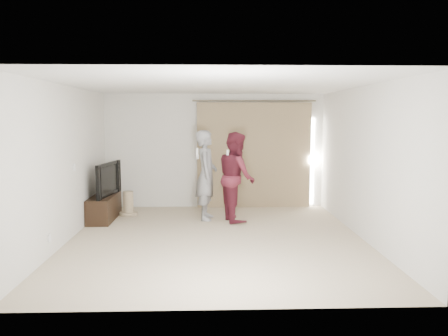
{
  "coord_description": "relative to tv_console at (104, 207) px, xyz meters",
  "views": [
    {
      "loc": [
        -0.11,
        -7.26,
        2.08
      ],
      "look_at": [
        0.17,
        1.2,
        1.08
      ],
      "focal_mm": 35.0,
      "sensor_mm": 36.0,
      "label": 1
    }
  ],
  "objects": [
    {
      "name": "tv_console",
      "position": [
        0.0,
        0.0,
        0.0
      ],
      "size": [
        0.44,
        1.28,
        0.49
      ],
      "primitive_type": "cube",
      "color": "black",
      "rests_on": "ground"
    },
    {
      "name": "wall_left",
      "position": [
        -0.23,
        -1.54,
        1.05
      ],
      "size": [
        0.04,
        5.5,
        2.6
      ],
      "color": "beige",
      "rests_on": "ground"
    },
    {
      "name": "curtain",
      "position": [
        3.18,
        1.14,
        0.96
      ],
      "size": [
        2.8,
        0.11,
        2.46
      ],
      "color": "#967D5B",
      "rests_on": "ground"
    },
    {
      "name": "tv",
      "position": [
        0.0,
        0.0,
        0.58
      ],
      "size": [
        0.34,
        1.18,
        0.68
      ],
      "primitive_type": "imported",
      "rotation": [
        0.0,
        0.0,
        1.41
      ],
      "color": "black",
      "rests_on": "tv_console"
    },
    {
      "name": "scratching_post",
      "position": [
        0.42,
        0.37,
        -0.04
      ],
      "size": [
        0.38,
        0.38,
        0.51
      ],
      "color": "tan",
      "rests_on": "ground"
    },
    {
      "name": "floor",
      "position": [
        2.27,
        -1.54,
        -0.25
      ],
      "size": [
        5.5,
        5.5,
        0.0
      ],
      "primitive_type": "plane",
      "color": "#C3B292",
      "rests_on": "ground"
    },
    {
      "name": "person_man",
      "position": [
        2.08,
        -0.04,
        0.66
      ],
      "size": [
        0.48,
        0.69,
        1.81
      ],
      "color": "gray",
      "rests_on": "ground"
    },
    {
      "name": "ceiling",
      "position": [
        2.27,
        -1.54,
        2.35
      ],
      "size": [
        5.0,
        5.5,
        0.01
      ],
      "primitive_type": "cube",
      "color": "silver",
      "rests_on": "wall_back"
    },
    {
      "name": "wall_back",
      "position": [
        2.27,
        1.21,
        1.05
      ],
      "size": [
        5.0,
        0.04,
        2.6
      ],
      "primitive_type": "cube",
      "color": "beige",
      "rests_on": "ground"
    },
    {
      "name": "person_woman",
      "position": [
        2.68,
        -0.18,
        0.65
      ],
      "size": [
        0.85,
        0.99,
        1.79
      ],
      "color": "#541824",
      "rests_on": "ground"
    }
  ]
}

